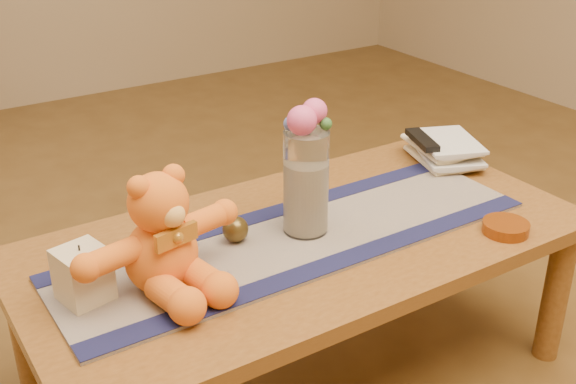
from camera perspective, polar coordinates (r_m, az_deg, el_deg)
floor at (r=2.03m, az=1.23°, el=-14.54°), size 5.50×5.50×0.00m
coffee_table_top at (r=1.78m, az=1.35°, el=-3.96°), size 1.40×0.70×0.04m
table_leg_fr at (r=2.12m, az=20.53°, el=-7.63°), size 0.07×0.07×0.41m
table_leg_bl at (r=1.94m, az=-20.09°, el=-11.01°), size 0.07×0.07×0.41m
table_leg_br at (r=2.45m, az=9.99°, el=-1.61°), size 0.07×0.07×0.41m
persian_runner at (r=1.75m, az=0.85°, el=-3.72°), size 1.20×0.35×0.01m
runner_border_near at (r=1.64m, az=3.67°, el=-5.65°), size 1.20×0.06×0.00m
runner_border_far at (r=1.85m, az=-1.64°, el=-1.73°), size 1.20×0.06×0.00m
teddy_bear at (r=1.53m, az=-10.19°, el=-3.14°), size 0.43×0.37×0.25m
pillar_candle at (r=1.55m, az=-16.01°, el=-6.33°), size 0.11×0.11×0.12m
candle_wick at (r=1.52m, az=-16.29°, el=-4.29°), size 0.00×0.00×0.01m
glass_vase at (r=1.72m, az=1.44°, el=0.76°), size 0.11×0.11×0.26m
potpourri_fill at (r=1.74m, az=1.42°, el=-0.41°), size 0.09×0.09×0.18m
rose_left at (r=1.64m, az=1.11°, el=5.71°), size 0.07×0.07×0.07m
rose_right at (r=1.67m, az=2.12°, el=6.46°), size 0.06×0.06×0.06m
blue_flower_back at (r=1.69m, az=1.11°, el=6.12°), size 0.04×0.04×0.04m
blue_flower_side at (r=1.66m, az=0.25°, el=5.46°), size 0.04×0.04×0.04m
leaf_sprig at (r=1.67m, az=3.02°, el=5.44°), size 0.03×0.03×0.03m
bronze_ball at (r=1.72m, az=-4.21°, el=-2.97°), size 0.08×0.08×0.06m
book_bottom at (r=2.19m, az=10.37°, el=2.39°), size 0.22×0.26×0.02m
book_lower at (r=2.18m, az=10.57°, el=2.82°), size 0.24×0.27×0.02m
book_upper at (r=2.18m, az=10.27°, el=3.32°), size 0.21×0.26×0.02m
book_top at (r=2.17m, az=10.61°, el=3.76°), size 0.24×0.27×0.02m
tv_remote at (r=2.15m, az=10.63°, el=4.10°), size 0.10×0.17×0.02m
amber_dish at (r=1.86m, az=16.94°, el=-2.72°), size 0.13×0.13×0.03m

